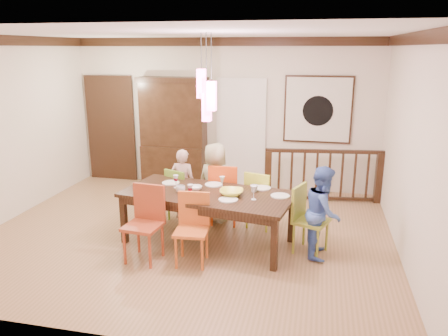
% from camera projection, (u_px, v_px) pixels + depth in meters
% --- Properties ---
extents(floor, '(6.00, 6.00, 0.00)m').
position_uv_depth(floor, '(188.00, 234.00, 6.59)').
color(floor, olive).
rests_on(floor, ground).
extents(ceiling, '(6.00, 6.00, 0.00)m').
position_uv_depth(ceiling, '(183.00, 33.00, 5.82)').
color(ceiling, white).
rests_on(ceiling, wall_back).
extents(wall_back, '(6.00, 0.00, 6.00)m').
position_uv_depth(wall_back, '(224.00, 114.00, 8.55)').
color(wall_back, beige).
rests_on(wall_back, floor).
extents(wall_left, '(0.00, 5.00, 5.00)m').
position_uv_depth(wall_left, '(3.00, 131.00, 6.83)').
color(wall_left, beige).
rests_on(wall_left, floor).
extents(wall_right, '(0.00, 5.00, 5.00)m').
position_uv_depth(wall_right, '(410.00, 150.00, 5.57)').
color(wall_right, beige).
rests_on(wall_right, floor).
extents(crown_molding, '(6.00, 5.00, 0.16)m').
position_uv_depth(crown_molding, '(183.00, 39.00, 5.84)').
color(crown_molding, black).
rests_on(crown_molding, wall_back).
extents(panel_door, '(1.04, 0.07, 2.24)m').
position_uv_depth(panel_door, '(111.00, 130.00, 9.12)').
color(panel_door, black).
rests_on(panel_door, wall_back).
extents(white_doorway, '(0.97, 0.05, 2.22)m').
position_uv_depth(white_doorway, '(241.00, 135.00, 8.55)').
color(white_doorway, silver).
rests_on(white_doorway, wall_back).
extents(painting, '(1.25, 0.06, 1.25)m').
position_uv_depth(painting, '(318.00, 110.00, 8.10)').
color(painting, black).
rests_on(painting, wall_back).
extents(pendant_cluster, '(0.27, 0.21, 1.14)m').
position_uv_depth(pendant_cluster, '(207.00, 95.00, 5.75)').
color(pendant_cluster, '#FF4C95').
rests_on(pendant_cluster, ceiling).
extents(dining_table, '(2.51, 1.45, 0.75)m').
position_uv_depth(dining_table, '(208.00, 197.00, 6.13)').
color(dining_table, black).
rests_on(dining_table, floor).
extents(chair_far_left, '(0.51, 0.51, 0.86)m').
position_uv_depth(chair_far_left, '(182.00, 190.00, 7.02)').
color(chair_far_left, '#78AD32').
rests_on(chair_far_left, floor).
extents(chair_far_mid, '(0.47, 0.47, 0.99)m').
position_uv_depth(chair_far_mid, '(225.00, 189.00, 6.86)').
color(chair_far_mid, '#D14411').
rests_on(chair_far_mid, floor).
extents(chair_far_right, '(0.51, 0.51, 0.91)m').
position_uv_depth(chair_far_right, '(262.00, 195.00, 6.72)').
color(chair_far_right, '#C3D12F').
rests_on(chair_far_right, floor).
extents(chair_near_left, '(0.49, 0.49, 0.99)m').
position_uv_depth(chair_near_left, '(143.00, 220.00, 5.62)').
color(chair_near_left, '#98391E').
rests_on(chair_near_left, floor).
extents(chair_near_mid, '(0.45, 0.45, 0.92)m').
position_uv_depth(chair_near_mid, '(191.00, 226.00, 5.54)').
color(chair_near_mid, '#C35921').
rests_on(chair_near_mid, floor).
extents(chair_end_right, '(0.54, 0.54, 0.93)m').
position_uv_depth(chair_end_right, '(312.00, 216.00, 5.86)').
color(chair_end_right, '#959F2E').
rests_on(chair_end_right, floor).
extents(china_hutch, '(1.37, 0.46, 2.17)m').
position_uv_depth(china_hutch, '(174.00, 132.00, 8.66)').
color(china_hutch, black).
rests_on(china_hutch, floor).
extents(balustrade, '(2.11, 0.35, 0.96)m').
position_uv_depth(balustrade, '(323.00, 174.00, 7.88)').
color(balustrade, black).
rests_on(balustrade, floor).
extents(person_far_left, '(0.44, 0.30, 1.16)m').
position_uv_depth(person_far_left, '(183.00, 184.00, 7.06)').
color(person_far_left, beige).
rests_on(person_far_left, floor).
extents(person_far_mid, '(0.72, 0.59, 1.28)m').
position_uv_depth(person_far_mid, '(215.00, 183.00, 6.93)').
color(person_far_mid, '#BAB68D').
rests_on(person_far_mid, floor).
extents(person_end_right, '(0.50, 0.62, 1.23)m').
position_uv_depth(person_end_right, '(323.00, 212.00, 5.76)').
color(person_end_right, '#466AC5').
rests_on(person_end_right, floor).
extents(serving_bowl, '(0.34, 0.34, 0.08)m').
position_uv_depth(serving_bowl, '(231.00, 192.00, 5.99)').
color(serving_bowl, gold).
rests_on(serving_bowl, dining_table).
extents(small_bowl, '(0.22, 0.22, 0.06)m').
position_uv_depth(small_bowl, '(195.00, 188.00, 6.20)').
color(small_bowl, white).
rests_on(small_bowl, dining_table).
extents(cup_left, '(0.16, 0.16, 0.10)m').
position_uv_depth(cup_left, '(180.00, 189.00, 6.09)').
color(cup_left, silver).
rests_on(cup_left, dining_table).
extents(cup_right, '(0.12, 0.12, 0.10)m').
position_uv_depth(cup_right, '(254.00, 188.00, 6.12)').
color(cup_right, silver).
rests_on(cup_right, dining_table).
extents(plate_far_left, '(0.26, 0.26, 0.01)m').
position_uv_depth(plate_far_left, '(171.00, 183.00, 6.52)').
color(plate_far_left, white).
rests_on(plate_far_left, dining_table).
extents(plate_far_mid, '(0.26, 0.26, 0.01)m').
position_uv_depth(plate_far_mid, '(214.00, 184.00, 6.45)').
color(plate_far_mid, white).
rests_on(plate_far_mid, dining_table).
extents(plate_far_right, '(0.26, 0.26, 0.01)m').
position_uv_depth(plate_far_right, '(262.00, 188.00, 6.29)').
color(plate_far_right, white).
rests_on(plate_far_right, dining_table).
extents(plate_near_left, '(0.26, 0.26, 0.01)m').
position_uv_depth(plate_near_left, '(148.00, 195.00, 5.99)').
color(plate_near_left, white).
rests_on(plate_near_left, dining_table).
extents(plate_near_mid, '(0.26, 0.26, 0.01)m').
position_uv_depth(plate_near_mid, '(228.00, 200.00, 5.80)').
color(plate_near_mid, white).
rests_on(plate_near_mid, dining_table).
extents(plate_end_right, '(0.26, 0.26, 0.01)m').
position_uv_depth(plate_end_right, '(280.00, 196.00, 5.95)').
color(plate_end_right, white).
rests_on(plate_end_right, dining_table).
extents(wine_glass_a, '(0.08, 0.08, 0.19)m').
position_uv_depth(wine_glass_a, '(176.00, 181.00, 6.30)').
color(wine_glass_a, '#590C19').
rests_on(wine_glass_a, dining_table).
extents(wine_glass_b, '(0.08, 0.08, 0.19)m').
position_uv_depth(wine_glass_b, '(222.00, 183.00, 6.23)').
color(wine_glass_b, silver).
rests_on(wine_glass_b, dining_table).
extents(wine_glass_c, '(0.08, 0.08, 0.19)m').
position_uv_depth(wine_glass_c, '(190.00, 191.00, 5.86)').
color(wine_glass_c, '#590C19').
rests_on(wine_glass_c, dining_table).
extents(wine_glass_d, '(0.08, 0.08, 0.19)m').
position_uv_depth(wine_glass_d, '(254.00, 193.00, 5.80)').
color(wine_glass_d, silver).
rests_on(wine_glass_d, dining_table).
extents(napkin, '(0.18, 0.14, 0.01)m').
position_uv_depth(napkin, '(193.00, 200.00, 5.80)').
color(napkin, '#D83359').
rests_on(napkin, dining_table).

